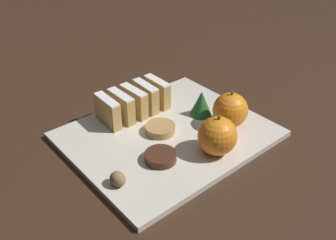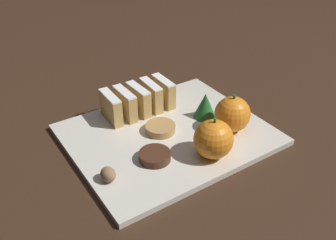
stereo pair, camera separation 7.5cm
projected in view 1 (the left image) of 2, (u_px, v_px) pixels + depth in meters
The scene contains 13 objects.
ground_plane at pixel (168, 137), 0.78m from camera, with size 6.00×6.00×0.00m, color #382316.
serving_platter at pixel (168, 135), 0.77m from camera, with size 0.32×0.39×0.01m.
stollen_slice_front at pixel (108, 111), 0.78m from camera, with size 0.08×0.02×0.06m.
stollen_slice_second at pixel (121, 107), 0.80m from camera, with size 0.07×0.02×0.06m.
stollen_slice_third at pixel (134, 102), 0.81m from camera, with size 0.08×0.02×0.06m.
stollen_slice_fourth at pixel (146, 97), 0.83m from camera, with size 0.08×0.02×0.06m.
stollen_slice_fifth at pixel (157, 92), 0.85m from camera, with size 0.07×0.02×0.06m.
orange_near at pixel (230, 110), 0.77m from camera, with size 0.07×0.07×0.08m.
orange_far at pixel (217, 136), 0.69m from camera, with size 0.07×0.07×0.08m.
walnut at pixel (118, 179), 0.63m from camera, with size 0.03×0.03×0.03m.
chocolate_cookie at pixel (160, 157), 0.69m from camera, with size 0.06×0.06×0.02m.
gingerbread_cookie at pixel (160, 129), 0.77m from camera, with size 0.06×0.06×0.02m.
evergreen_sprig at pixel (201, 103), 0.81m from camera, with size 0.05×0.05×0.06m.
Camera 1 is at (0.48, -0.41, 0.45)m, focal length 40.00 mm.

